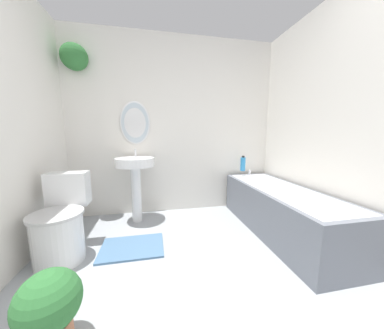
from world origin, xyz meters
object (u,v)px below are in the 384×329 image
Objects in this scene: bathtub at (281,209)px; potted_plant at (50,307)px; shampoo_bottle at (243,164)px; pedestal_sink at (135,172)px; toilet at (61,225)px.

bathtub reaches higher than potted_plant.
pedestal_sink is at bearing -176.16° from shampoo_bottle.
potted_plant is at bearing -138.34° from shampoo_bottle.
toilet is 0.81× the size of pedestal_sink.
potted_plant is (-0.29, -1.48, -0.39)m from pedestal_sink.
bathtub is 0.83m from shampoo_bottle.
potted_plant is at bearing -155.46° from bathtub.
pedestal_sink reaches higher than potted_plant.
shampoo_bottle reaches higher than toilet.
bathtub is (1.60, -0.61, -0.37)m from pedestal_sink.
toilet is 2.19m from bathtub.
shampoo_bottle is (1.48, 0.10, 0.05)m from pedestal_sink.
toilet is 3.40× the size of shampoo_bottle.
bathtub is at bearing -79.86° from shampoo_bottle.
pedestal_sink is at bearing 78.76° from potted_plant.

